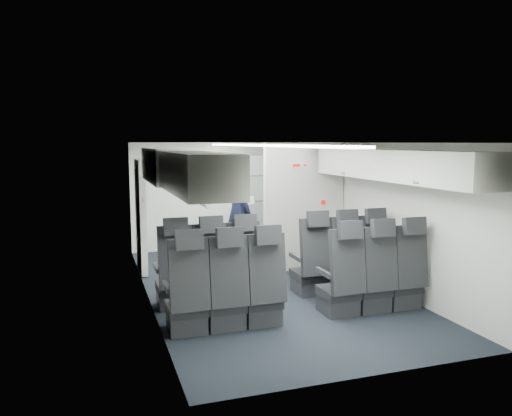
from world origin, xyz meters
TOP-DOWN VIEW (x-y plane):
  - cabin_shell at (0.00, 0.00)m, footprint 3.41×6.01m
  - seat_row_front at (-0.00, -0.53)m, footprint 3.33×0.56m
  - seat_row_mid at (-0.00, -1.43)m, footprint 3.33×0.56m
  - overhead_bin_left_rear at (-1.40, -2.00)m, footprint 0.53×1.80m
  - overhead_bin_left_front_open at (-1.44, -0.25)m, footprint 0.64×1.70m
  - overhead_bin_right_rear at (1.40, -2.00)m, footprint 0.53×1.80m
  - overhead_bin_right_front at (1.40, -0.25)m, footprint 0.53×1.70m
  - bulkhead_partition at (0.98, 0.80)m, footprint 1.40×0.15m
  - galley_unit at (0.95, 2.72)m, footprint 0.85×0.52m
  - boarding_door at (-1.64, 1.55)m, footprint 0.12×1.27m
  - flight_attendant at (0.12, 1.80)m, footprint 0.60×0.75m
  - carry_on_bag at (-1.36, 0.06)m, footprint 0.42×0.30m
  - papers at (0.31, 1.75)m, footprint 0.20×0.05m

SIDE VIEW (x-z plane):
  - seat_row_front at x=0.00m, z-range -0.21..1.02m
  - seat_row_mid at x=0.00m, z-range -0.21..1.02m
  - flight_attendant at x=0.12m, z-range 0.00..1.80m
  - galley_unit at x=0.95m, z-range 0.00..1.90m
  - boarding_door at x=-1.64m, z-range 0.02..1.88m
  - bulkhead_partition at x=0.98m, z-range 0.01..2.14m
  - papers at x=0.31m, z-range 1.03..1.17m
  - cabin_shell at x=0.00m, z-range 0.04..2.21m
  - overhead_bin_left_front_open at x=-1.44m, z-range 1.38..2.10m
  - carry_on_bag at x=-1.36m, z-range 1.66..1.90m
  - overhead_bin_right_front at x=1.40m, z-range 1.66..2.06m
  - overhead_bin_left_rear at x=-1.40m, z-range 1.66..2.06m
  - overhead_bin_right_rear at x=1.40m, z-range 1.66..2.06m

